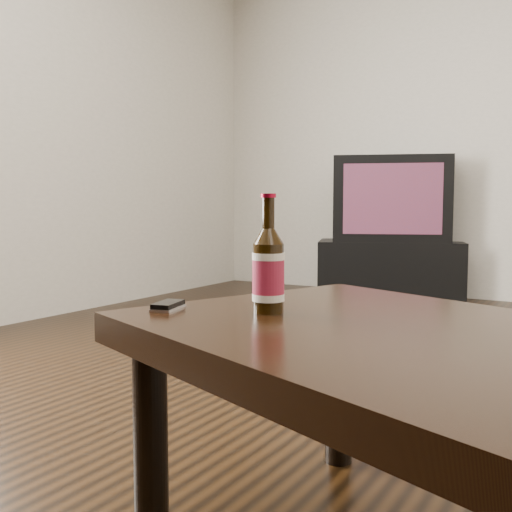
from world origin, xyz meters
The scene contains 6 objects.
floor centered at (0.00, 0.00, -0.01)m, with size 5.00×6.00×0.01m, color black.
tv_stand centered at (-0.97, 2.81, 0.21)m, with size 1.05×0.53×0.42m, color black.
tv centered at (-0.97, 2.81, 0.74)m, with size 0.97×0.79×0.63m.
coffee_table centered at (0.29, -0.58, 0.41)m, with size 1.43×1.13×0.47m.
beer_bottle centered at (-0.11, -0.51, 0.56)m, with size 0.07×0.07×0.25m.
phone centered at (-0.32, -0.59, 0.48)m, with size 0.07×0.10×0.02m.
Camera 1 is at (0.51, -1.58, 0.70)m, focal length 42.00 mm.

